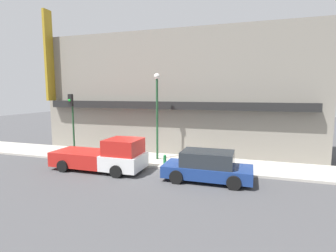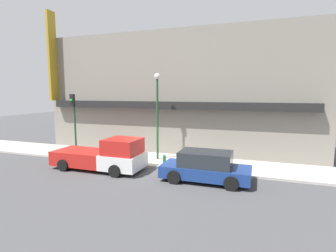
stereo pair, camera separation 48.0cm
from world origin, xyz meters
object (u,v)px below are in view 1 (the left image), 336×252
object	(u,v)px
pickup_truck	(104,156)
street_lamp	(157,106)
parked_car	(207,166)
traffic_light	(72,114)
fire_hydrant	(165,160)

from	to	relation	value
pickup_truck	street_lamp	world-z (taller)	street_lamp
parked_car	traffic_light	xyz separation A→B (m)	(-9.34, 1.98, 2.22)
street_lamp	traffic_light	distance (m)	5.78
pickup_truck	parked_car	xyz separation A→B (m)	(5.78, 0.00, -0.08)
traffic_light	parked_car	bearing A→B (deg)	-11.97
traffic_light	street_lamp	bearing A→B (deg)	8.21
parked_car	fire_hydrant	xyz separation A→B (m)	(-2.75, 1.62, -0.28)
fire_hydrant	street_lamp	xyz separation A→B (m)	(-0.89, 1.18, 3.08)
pickup_truck	street_lamp	size ratio (longest dim) A/B	0.98
pickup_truck	parked_car	world-z (taller)	pickup_truck
street_lamp	fire_hydrant	bearing A→B (deg)	-52.82
traffic_light	pickup_truck	bearing A→B (deg)	-29.11
pickup_truck	street_lamp	distance (m)	4.45
pickup_truck	traffic_light	bearing A→B (deg)	151.26
fire_hydrant	street_lamp	bearing A→B (deg)	127.18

